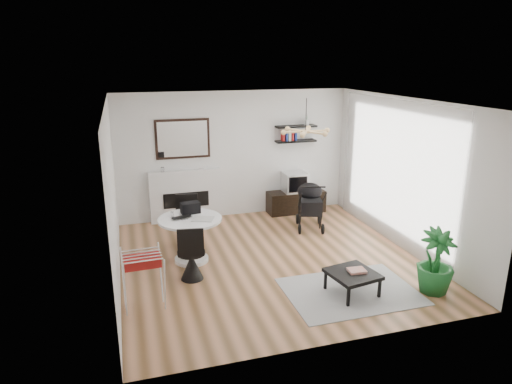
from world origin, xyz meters
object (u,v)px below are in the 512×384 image
object	(u,v)px
tv_console	(296,202)
coffee_table	(353,275)
dining_table	(191,233)
potted_plant	(436,261)
fireplace	(185,189)
crt_tv	(295,182)
stroller	(310,207)
drying_rack	(144,280)

from	to	relation	value
tv_console	coffee_table	world-z (taller)	tv_console
dining_table	potted_plant	xyz separation A→B (m)	(3.28, -2.08, -0.03)
fireplace	tv_console	size ratio (longest dim) A/B	1.68
tv_console	potted_plant	size ratio (longest dim) A/B	1.32
crt_tv	dining_table	world-z (taller)	crt_tv
crt_tv	dining_table	distance (m)	3.24
crt_tv	stroller	xyz separation A→B (m)	(-0.04, -0.99, -0.26)
fireplace	crt_tv	xyz separation A→B (m)	(2.40, -0.16, 0.01)
dining_table	stroller	xyz separation A→B (m)	(2.57, 0.92, -0.08)
tv_console	drying_rack	xyz separation A→B (m)	(-3.51, -3.28, 0.19)
tv_console	stroller	bearing A→B (deg)	-95.12
potted_plant	stroller	bearing A→B (deg)	103.34
stroller	potted_plant	xyz separation A→B (m)	(0.71, -3.00, 0.05)
fireplace	drying_rack	world-z (taller)	fireplace
potted_plant	drying_rack	bearing A→B (deg)	170.14
tv_console	potted_plant	world-z (taller)	potted_plant
fireplace	dining_table	bearing A→B (deg)	-95.92
crt_tv	stroller	bearing A→B (deg)	-92.58
dining_table	potted_plant	size ratio (longest dim) A/B	1.10
stroller	coffee_table	distance (m)	2.76
tv_console	drying_rack	world-z (taller)	drying_rack
coffee_table	fireplace	bearing A→B (deg)	115.85
fireplace	potted_plant	world-z (taller)	fireplace
tv_console	crt_tv	distance (m)	0.46
fireplace	tv_console	bearing A→B (deg)	-3.71
fireplace	potted_plant	distance (m)	5.17
potted_plant	fireplace	bearing A→B (deg)	126.41
fireplace	dining_table	xyz separation A→B (m)	(-0.22, -2.07, -0.17)
potted_plant	coffee_table	bearing A→B (deg)	166.57
tv_console	dining_table	distance (m)	3.29
fireplace	coffee_table	distance (m)	4.32
stroller	coffee_table	xyz separation A→B (m)	(-0.48, -2.72, -0.13)
dining_table	fireplace	bearing A→B (deg)	84.08
stroller	tv_console	bearing A→B (deg)	101.88
crt_tv	drying_rack	bearing A→B (deg)	-136.63
crt_tv	coffee_table	distance (m)	3.77
fireplace	dining_table	size ratio (longest dim) A/B	2.03
crt_tv	coffee_table	xyz separation A→B (m)	(-0.52, -3.71, -0.39)
crt_tv	potted_plant	bearing A→B (deg)	-80.52
fireplace	crt_tv	distance (m)	2.40
tv_console	coffee_table	distance (m)	3.76
dining_table	coffee_table	world-z (taller)	dining_table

